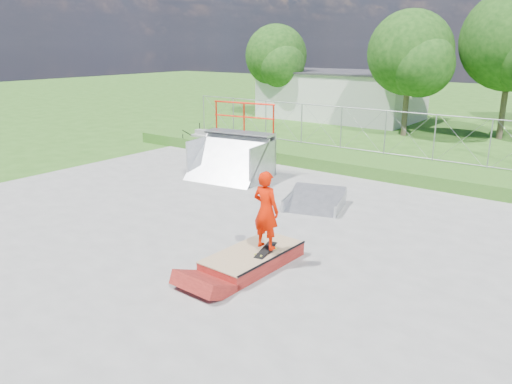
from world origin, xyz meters
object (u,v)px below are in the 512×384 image
grind_box (253,259)px  quarter_pipe (229,143)px  flat_bank_ramp (315,201)px  skater (266,213)px

grind_box → quarter_pipe: 7.82m
grind_box → flat_bank_ramp: 4.56m
quarter_pipe → skater: size_ratio=1.55×
flat_bank_ramp → grind_box: bearing=-94.2°
grind_box → quarter_pipe: (-5.33, 5.59, 1.19)m
quarter_pipe → flat_bank_ramp: size_ratio=1.56×
grind_box → flat_bank_ramp: flat_bank_ramp is taller
grind_box → quarter_pipe: bearing=135.9°
quarter_pipe → skater: quarter_pipe is taller
quarter_pipe → skater: (5.60, -5.47, -0.08)m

